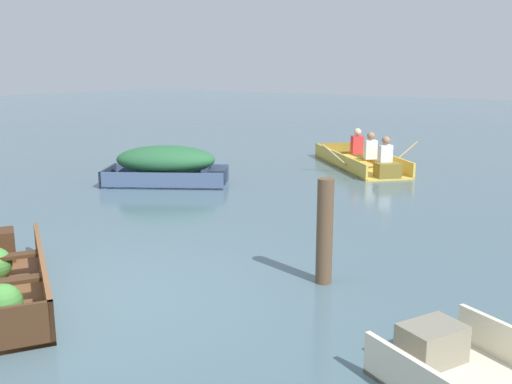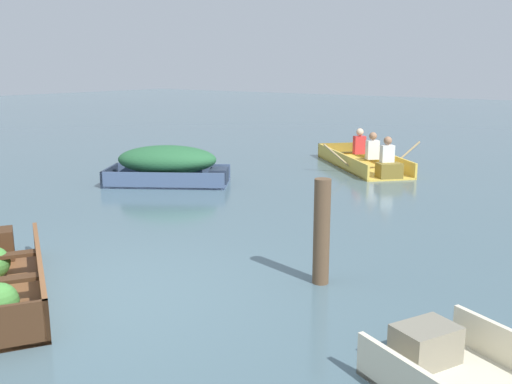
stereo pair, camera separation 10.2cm
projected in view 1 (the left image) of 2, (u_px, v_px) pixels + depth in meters
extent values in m
plane|color=#47606B|center=(101.00, 298.00, 6.07)|extent=(80.00, 80.00, 0.00)
cube|color=brown|center=(43.00, 273.00, 6.21)|extent=(2.37, 1.45, 0.42)
sphere|color=#428438|center=(2.00, 303.00, 5.38)|extent=(0.37, 0.37, 0.37)
cube|color=#475B7F|center=(167.00, 183.00, 11.90)|extent=(2.71, 2.29, 0.04)
cube|color=#475B7F|center=(171.00, 171.00, 12.39)|extent=(2.14, 1.40, 0.34)
cube|color=#475B7F|center=(161.00, 181.00, 11.35)|extent=(2.14, 1.40, 0.34)
cube|color=#273246|center=(108.00, 175.00, 11.93)|extent=(0.64, 0.96, 0.34)
cube|color=#273246|center=(218.00, 176.00, 11.81)|extent=(0.57, 0.62, 0.30)
cube|color=#273246|center=(184.00, 172.00, 11.83)|extent=(0.68, 0.94, 0.04)
cube|color=#273246|center=(148.00, 172.00, 11.87)|extent=(0.68, 0.94, 0.04)
ellipsoid|color=#286038|center=(166.00, 160.00, 11.79)|extent=(2.30, 2.00, 0.59)
cube|color=gray|center=(432.00, 343.00, 4.67)|extent=(0.54, 0.61, 0.32)
cube|color=#E5BC47|center=(359.00, 166.00, 13.95)|extent=(3.38, 3.24, 0.04)
cube|color=#E5BC47|center=(381.00, 159.00, 14.02)|extent=(2.64, 2.44, 0.36)
cube|color=#E5BC47|center=(339.00, 160.00, 13.81)|extent=(2.64, 2.44, 0.36)
cube|color=olive|center=(336.00, 149.00, 15.59)|extent=(0.81, 0.87, 0.36)
cube|color=olive|center=(387.00, 170.00, 12.39)|extent=(0.61, 0.62, 0.32)
cube|color=olive|center=(368.00, 159.00, 13.39)|extent=(0.82, 0.87, 0.04)
cube|color=olive|center=(352.00, 153.00, 14.41)|extent=(0.82, 0.87, 0.04)
cube|color=red|center=(357.00, 145.00, 14.04)|extent=(0.32, 0.33, 0.44)
sphere|color=beige|center=(358.00, 132.00, 13.97)|extent=(0.18, 0.18, 0.18)
cube|color=white|center=(370.00, 150.00, 13.25)|extent=(0.32, 0.33, 0.44)
sphere|color=#9E7051|center=(371.00, 136.00, 13.18)|extent=(0.18, 0.18, 0.18)
cube|color=white|center=(385.00, 155.00, 12.46)|extent=(0.32, 0.33, 0.44)
sphere|color=#9E7051|center=(386.00, 140.00, 12.39)|extent=(0.18, 0.18, 0.18)
cylinder|color=tan|center=(405.00, 153.00, 13.44)|extent=(0.47, 0.50, 0.55)
cylinder|color=tan|center=(335.00, 155.00, 13.10)|extent=(0.47, 0.50, 0.55)
cylinder|color=brown|center=(325.00, 232.00, 6.38)|extent=(0.19, 0.19, 1.21)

